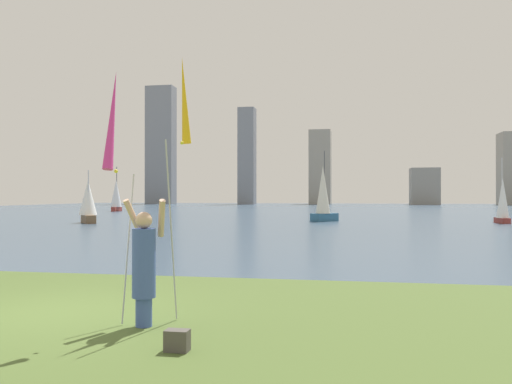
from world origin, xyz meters
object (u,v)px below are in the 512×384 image
at_px(sailboat_0, 503,201).
at_px(kite_flag_left, 113,124).
at_px(sailboat_3, 323,195).
at_px(person, 144,264).
at_px(bag, 177,341).
at_px(sailboat_7, 88,202).
at_px(sailboat_5, 116,195).
at_px(kite_flag_right, 184,106).

bearing_deg(sailboat_0, kite_flag_left, -112.91).
relative_size(kite_flag_left, sailboat_3, 0.72).
bearing_deg(person, bag, -56.22).
distance_m(kite_flag_left, sailboat_3, 34.02).
distance_m(person, sailboat_7, 32.39).
relative_size(person, kite_flag_left, 0.51).
relative_size(sailboat_0, sailboat_7, 1.23).
xyz_separation_m(person, sailboat_5, (-25.96, 54.54, 1.05)).
bearing_deg(bag, kite_flag_left, 147.58).
xyz_separation_m(kite_flag_right, sailboat_0, (13.43, 32.31, -1.97)).
height_order(kite_flag_left, sailboat_3, sailboat_3).
relative_size(person, sailboat_7, 0.52).
distance_m(bag, sailboat_5, 61.90).
xyz_separation_m(person, bag, (0.94, -1.18, -0.84)).
height_order(bag, sailboat_0, sailboat_0).
relative_size(kite_flag_left, bag, 12.52).
xyz_separation_m(sailboat_3, sailboat_5, (-26.87, 20.90, 0.02)).
bearing_deg(sailboat_7, sailboat_5, 111.00).
xyz_separation_m(kite_flag_left, sailboat_7, (-15.49, 28.58, -1.57)).
height_order(sailboat_0, sailboat_3, sailboat_3).
bearing_deg(person, kite_flag_left, -141.31).
height_order(person, bag, person).
relative_size(kite_flag_left, kite_flag_right, 0.90).
height_order(person, kite_flag_right, kite_flag_right).
height_order(kite_flag_right, sailboat_3, sailboat_3).
bearing_deg(person, sailboat_5, 110.60).
distance_m(kite_flag_right, sailboat_5, 59.81).
height_order(person, sailboat_5, sailboat_5).
bearing_deg(sailboat_5, person, -64.55).
bearing_deg(sailboat_0, sailboat_7, -170.56).
bearing_deg(bag, kite_flag_right, 105.79).
xyz_separation_m(person, kite_flag_right, (0.37, 0.86, 2.59)).
xyz_separation_m(person, kite_flag_left, (-0.37, -0.35, 2.14)).
distance_m(kite_flag_left, sailboat_5, 60.57).
distance_m(person, bag, 1.72).
bearing_deg(sailboat_3, sailboat_5, 142.12).
height_order(bag, sailboat_7, sailboat_7).
bearing_deg(sailboat_7, kite_flag_right, -59.35).
height_order(bag, sailboat_3, sailboat_3).
xyz_separation_m(bag, sailboat_5, (-26.90, 55.71, 1.89)).
distance_m(bag, sailboat_0, 36.70).
bearing_deg(sailboat_0, kite_flag_right, -112.57).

